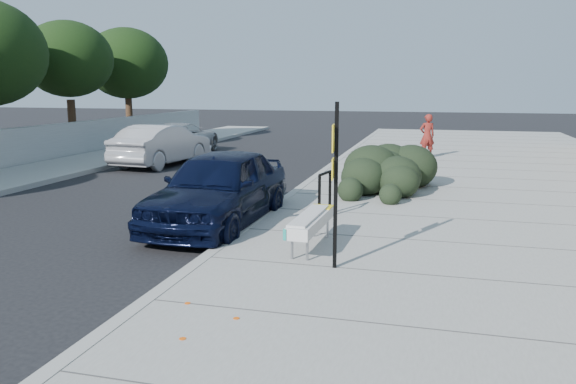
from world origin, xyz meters
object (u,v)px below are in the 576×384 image
(bench, at_px, (311,222))
(bike_rack, at_px, (325,190))
(sign_post, at_px, (335,176))
(wagon_silver, at_px, (162,145))
(sedan_navy, at_px, (219,188))
(suv_silver, at_px, (179,138))
(pedestrian, at_px, (427,136))

(bench, height_order, bike_rack, bike_rack)
(sign_post, distance_m, wagon_silver, 14.08)
(sedan_navy, relative_size, suv_silver, 0.97)
(bench, height_order, sign_post, sign_post)
(wagon_silver, relative_size, suv_silver, 0.94)
(bench, distance_m, wagon_silver, 12.90)
(sign_post, distance_m, sedan_navy, 4.11)
(pedestrian, bearing_deg, suv_silver, -22.02)
(suv_silver, bearing_deg, pedestrian, 178.92)
(bike_rack, xyz_separation_m, wagon_silver, (-7.84, 7.55, 0.03))
(bike_rack, relative_size, sign_post, 0.38)
(bench, xyz_separation_m, sedan_navy, (-2.42, 1.67, 0.21))
(bench, distance_m, suv_silver, 16.36)
(wagon_silver, height_order, pedestrian, pedestrian)
(bike_rack, relative_size, pedestrian, 0.57)
(bike_rack, height_order, pedestrian, pedestrian)
(bike_rack, height_order, wagon_silver, wagon_silver)
(sign_post, xyz_separation_m, sedan_navy, (-3.01, 2.68, -0.80))
(bench, xyz_separation_m, suv_silver, (-9.07, 13.61, 0.08))
(bike_rack, bearing_deg, sedan_navy, -148.51)
(sedan_navy, xyz_separation_m, pedestrian, (4.15, 12.19, 0.19))
(wagon_silver, distance_m, pedestrian, 10.53)
(bench, bearing_deg, sign_post, -57.23)
(sedan_navy, distance_m, pedestrian, 12.88)
(bench, distance_m, pedestrian, 13.98)
(sign_post, relative_size, wagon_silver, 0.55)
(sign_post, relative_size, pedestrian, 1.50)
(bike_rack, distance_m, pedestrian, 11.54)
(bike_rack, height_order, sedan_navy, sedan_navy)
(bike_rack, xyz_separation_m, sedan_navy, (-2.18, -0.82, 0.08))
(wagon_silver, relative_size, pedestrian, 2.71)
(bike_rack, xyz_separation_m, sign_post, (0.84, -3.50, 0.89))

